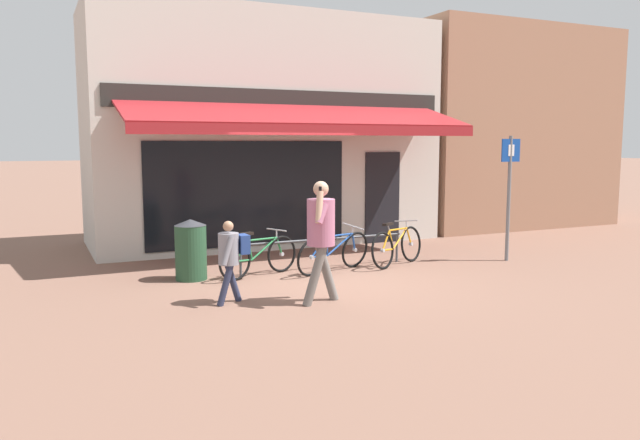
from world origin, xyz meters
name	(u,v)px	position (x,y,z in m)	size (l,w,h in m)	color
ground_plane	(323,278)	(0.00, 0.00, 0.00)	(160.00, 160.00, 0.00)	brown
shop_front	(263,131)	(0.55, 4.44, 2.58)	(7.90, 4.74, 5.17)	beige
neighbour_building	(491,129)	(7.72, 4.97, 2.71)	(6.04, 4.00, 5.43)	#9E7056
bike_rack_rail	(323,244)	(0.36, 0.74, 0.47)	(3.28, 0.04, 0.57)	#47494F
bicycle_green	(259,256)	(-0.94, 0.61, 0.36)	(1.62, 0.70, 0.80)	black
bicycle_blue	(334,252)	(0.41, 0.38, 0.37)	(1.74, 0.74, 0.85)	black
bicycle_orange	(397,246)	(1.78, 0.46, 0.37)	(1.57, 0.86, 0.85)	black
pedestrian_adult	(321,229)	(-0.72, -1.48, 1.08)	(0.66, 0.62, 1.79)	slate
pedestrian_child	(231,253)	(-1.91, -0.96, 0.74)	(0.50, 0.49, 1.22)	#282D47
litter_bin	(191,249)	(-2.06, 0.86, 0.52)	(0.54, 0.54, 1.03)	#23472D
parking_sign	(509,185)	(3.99, -0.06, 1.50)	(0.44, 0.07, 2.45)	slate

